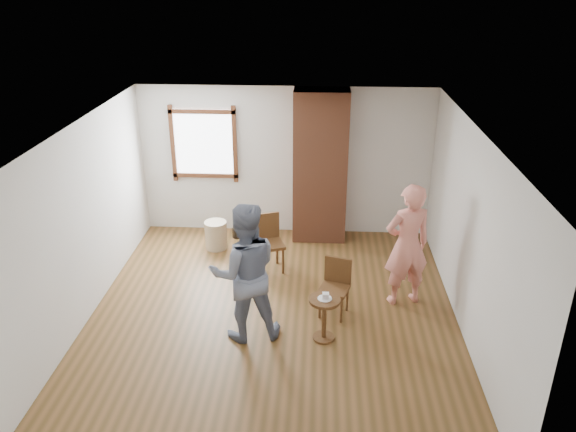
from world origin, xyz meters
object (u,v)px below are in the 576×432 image
Objects in this scene: person_pink at (407,245)px; man at (245,273)px; dining_chair_right at (336,284)px; stoneware_crock at (216,235)px; dining_chair_left at (268,239)px; side_table at (324,312)px.

man is at bearing 6.79° from person_pink.
dining_chair_right is 1.12m from person_pink.
man is at bearing -136.01° from dining_chair_right.
person_pink is at bearing -170.61° from man.
dining_chair_left is at bearing -33.68° from stoneware_crock.
man is 1.03× the size of person_pink.
stoneware_crock is 0.53× the size of dining_chair_left.
dining_chair_right is at bearing -42.64° from stoneware_crock.
dining_chair_right is at bearing -69.31° from dining_chair_left.
stoneware_crock is 2.63m from man.
man reaches higher than person_pink.
side_table is 1.12m from man.
dining_chair_left reaches higher than stoneware_crock.
stoneware_crock is at bearing 154.29° from dining_chair_right.
side_table is 0.34× the size of person_pink.
stoneware_crock is 0.26× the size of man.
dining_chair_left is (0.95, -0.63, 0.26)m from stoneware_crock.
man is (-1.00, 0.03, 0.52)m from side_table.
person_pink is (0.97, 0.33, 0.45)m from dining_chair_right.
dining_chair_right is at bearing 76.21° from side_table.
person_pink is at bearing -26.84° from stoneware_crock.
dining_chair_right reaches higher than stoneware_crock.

